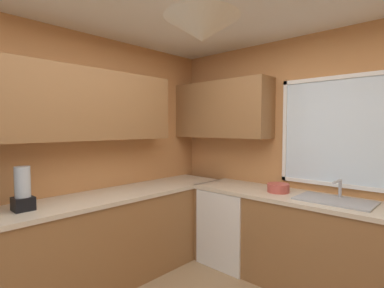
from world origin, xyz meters
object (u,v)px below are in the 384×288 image
object	(u,v)px
dishwasher	(232,225)
blender_appliance	(23,191)
bowl	(278,188)
sink_assembly	(335,200)

from	to	relation	value
dishwasher	blender_appliance	xyz separation A→B (m)	(-0.66, -2.01, 0.64)
bowl	blender_appliance	bearing A→B (deg)	-120.71
bowl	blender_appliance	distance (m)	2.38
dishwasher	sink_assembly	bearing A→B (deg)	1.86
dishwasher	blender_appliance	world-z (taller)	blender_appliance
bowl	blender_appliance	xyz separation A→B (m)	(-1.21, -2.04, 0.12)
bowl	blender_appliance	world-z (taller)	blender_appliance
dishwasher	sink_assembly	size ratio (longest dim) A/B	1.31
sink_assembly	blender_appliance	size ratio (longest dim) A/B	1.82
sink_assembly	bowl	size ratio (longest dim) A/B	2.91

